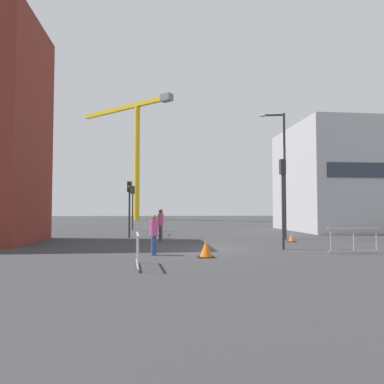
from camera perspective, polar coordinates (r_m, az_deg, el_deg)
The scene contains 15 objects.
ground at distance 17.08m, azimuth 1.45°, elevation -9.00°, with size 160.00×160.00×0.00m, color #333335.
office_block at distance 34.20m, azimuth 23.07°, elevation 1.90°, with size 9.75×9.98×8.98m.
construction_crane at distance 61.34m, azimuth -9.14°, elevation 8.50°, with size 15.98×14.70×19.74m.
streetlamp_tall at distance 23.05m, azimuth 14.05°, elevation 4.04°, with size 1.58×0.46×7.85m.
traffic_light_corner at distance 23.77m, azimuth -9.88°, elevation -1.19°, with size 0.32×0.39×3.67m.
traffic_light_median at distance 32.62m, azimuth -9.39°, elevation -1.31°, with size 0.38×0.36×3.93m.
traffic_light_far at distance 17.30m, azimuth 14.18°, elevation 0.46°, with size 0.24×0.37×4.19m.
pedestrian_walking at distance 14.75m, azimuth -6.06°, elevation -6.25°, with size 0.34×0.34×1.65m.
pedestrian_waiting at distance 21.57m, azimuth -4.98°, elevation -4.78°, with size 0.34×0.34×1.85m.
safety_barrier_right_run at distance 30.13m, azimuth -5.38°, elevation -5.18°, with size 2.22×0.12×1.08m.
safety_barrier_left_run at distance 11.76m, azimuth -8.63°, elevation -9.07°, with size 0.21×2.02×1.08m.
safety_barrier_rear at distance 26.17m, azimuth -5.32°, elevation -5.56°, with size 0.20×2.16×1.08m.
safety_barrier_mid_span at distance 16.69m, azimuth 24.25°, elevation -6.96°, with size 2.29×0.12×1.08m.
traffic_cone_orange at distance 21.42m, azimuth 15.51°, elevation -7.05°, with size 0.47×0.47×0.47m.
traffic_cone_striped at distance 14.14m, azimuth 2.22°, elevation -9.06°, with size 0.65×0.65×0.66m.
Camera 1 is at (-2.14, -16.84, 1.87)m, focal length 33.66 mm.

